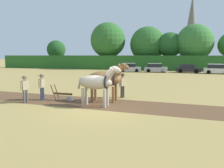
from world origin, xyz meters
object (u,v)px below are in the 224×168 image
at_px(tree_center_right, 195,43).
at_px(parked_car_center, 216,69).
at_px(draft_horse_lead_right, 106,79).
at_px(parked_car_left, 156,68).
at_px(parked_car_far_left, 129,68).
at_px(draft_horse_lead_left, 97,83).
at_px(plow, 65,96).
at_px(tree_center_left, 148,44).
at_px(parked_car_center_left, 188,69).
at_px(farmer_at_plow, 42,85).
at_px(tree_center, 170,45).
at_px(church_spire, 191,28).
at_px(tree_far_left, 56,50).
at_px(farmer_onlooker_left, 25,87).
at_px(farmer_beside_team, 123,84).
at_px(tree_left, 108,40).

distance_m(tree_center_right, parked_car_center, 10.42).
relative_size(draft_horse_lead_right, parked_car_left, 0.74).
bearing_deg(parked_car_far_left, draft_horse_lead_left, -92.64).
bearing_deg(parked_car_far_left, parked_car_center, -9.66).
bearing_deg(plow, tree_center_right, 76.14).
relative_size(tree_center_left, plow, 5.69).
distance_m(plow, parked_car_far_left, 25.42).
xyz_separation_m(parked_car_center_left, parked_car_center, (4.26, -0.85, 0.04)).
bearing_deg(draft_horse_lead_right, parked_car_left, 90.79).
relative_size(farmer_at_plow, parked_car_far_left, 0.41).
xyz_separation_m(tree_center, church_spire, (5.60, 22.30, 5.68)).
relative_size(tree_far_left, plow, 4.11).
height_order(farmer_at_plow, farmer_onlooker_left, farmer_at_plow).
height_order(church_spire, parked_car_far_left, church_spire).
relative_size(draft_horse_lead_right, farmer_beside_team, 1.73).
bearing_deg(church_spire, tree_left, -129.12).
height_order(tree_far_left, tree_center_right, tree_center_right).
bearing_deg(farmer_at_plow, farmer_onlooker_left, -117.84).
bearing_deg(tree_left, farmer_at_plow, -80.72).
distance_m(church_spire, parked_car_center, 32.86).
bearing_deg(farmer_onlooker_left, draft_horse_lead_left, 14.90).
relative_size(tree_center_right, plow, 5.70).
height_order(tree_center_left, church_spire, church_spire).
bearing_deg(tree_center_right, parked_car_center_left, -101.03).
relative_size(tree_far_left, tree_left, 0.66).
xyz_separation_m(tree_left, farmer_at_plow, (5.52, -33.80, -5.18)).
bearing_deg(farmer_onlooker_left, tree_center_right, 80.95).
relative_size(tree_center_left, tree_center, 1.19).
bearing_deg(tree_left, draft_horse_lead_right, -73.63).
height_order(tree_far_left, plow, tree_far_left).
distance_m(farmer_at_plow, farmer_beside_team, 5.42).
distance_m(tree_center_left, parked_car_center, 16.44).
height_order(farmer_beside_team, parked_car_left, farmer_beside_team).
relative_size(tree_center_right, draft_horse_lead_right, 3.11).
xyz_separation_m(church_spire, parked_car_far_left, (-12.29, -31.25, -9.99)).
bearing_deg(farmer_onlooker_left, draft_horse_lead_right, 31.29).
xyz_separation_m(tree_left, draft_horse_lead_left, (9.64, -34.54, -4.79)).
bearing_deg(parked_car_center_left, draft_horse_lead_left, -101.44).
distance_m(tree_center, farmer_onlooker_left, 36.70).
relative_size(parked_car_left, parked_car_center_left, 0.97).
xyz_separation_m(plow, parked_car_center_left, (9.19, 26.26, 0.39)).
bearing_deg(tree_center, draft_horse_lead_left, -95.60).
relative_size(tree_far_left, draft_horse_lead_left, 2.37).
relative_size(church_spire, draft_horse_lead_left, 7.40).
height_order(tree_center_right, farmer_onlooker_left, tree_center_right).
relative_size(tree_center_left, tree_center_right, 1.00).
xyz_separation_m(tree_far_left, parked_car_center, (34.56, -10.64, -3.54)).
bearing_deg(tree_far_left, tree_center_right, -3.12).
bearing_deg(farmer_beside_team, parked_car_left, 114.27).
bearing_deg(church_spire, tree_far_left, -147.78).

